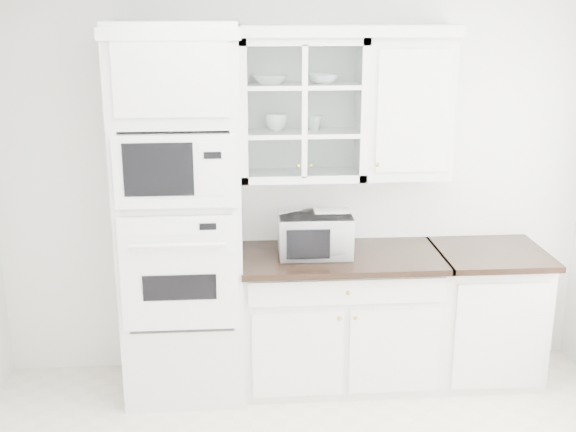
{
  "coord_description": "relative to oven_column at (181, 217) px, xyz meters",
  "views": [
    {
      "loc": [
        -0.4,
        -2.98,
        2.5
      ],
      "look_at": [
        -0.1,
        1.05,
        1.3
      ],
      "focal_mm": 45.0,
      "sensor_mm": 36.0,
      "label": 1
    }
  ],
  "objects": [
    {
      "name": "bowl_b",
      "position": [
        0.91,
        0.15,
        0.84
      ],
      "size": [
        0.24,
        0.24,
        0.06
      ],
      "primitive_type": "imported",
      "rotation": [
        0.0,
        0.0,
        0.31
      ],
      "color": "white",
      "rests_on": "upper_cabinet_glass"
    },
    {
      "name": "base_cabinet_run",
      "position": [
        1.03,
        0.03,
        -0.74
      ],
      "size": [
        1.32,
        0.67,
        0.92
      ],
      "color": "silver",
      "rests_on": "ground"
    },
    {
      "name": "upper_cabinet_glass",
      "position": [
        0.78,
        0.17,
        0.65
      ],
      "size": [
        0.8,
        0.33,
        0.9
      ],
      "color": "silver",
      "rests_on": "room_shell"
    },
    {
      "name": "extra_base_cabinet",
      "position": [
        2.03,
        0.03,
        -0.74
      ],
      "size": [
        0.72,
        0.67,
        0.92
      ],
      "color": "silver",
      "rests_on": "ground"
    },
    {
      "name": "room_shell",
      "position": [
        0.75,
        -0.99,
        0.58
      ],
      "size": [
        4.0,
        3.5,
        2.7
      ],
      "color": "white",
      "rests_on": "ground"
    },
    {
      "name": "upper_cabinet_solid",
      "position": [
        1.46,
        0.17,
        0.65
      ],
      "size": [
        0.55,
        0.33,
        0.9
      ],
      "primitive_type": "cube",
      "color": "silver",
      "rests_on": "room_shell"
    },
    {
      "name": "bowl_a",
      "position": [
        0.57,
        0.17,
        0.84
      ],
      "size": [
        0.25,
        0.25,
        0.06
      ],
      "primitive_type": "imported",
      "rotation": [
        0.0,
        0.0,
        0.07
      ],
      "color": "white",
      "rests_on": "upper_cabinet_glass"
    },
    {
      "name": "cup_b",
      "position": [
        0.86,
        0.19,
        0.56
      ],
      "size": [
        0.11,
        0.11,
        0.1
      ],
      "primitive_type": "imported",
      "rotation": [
        0.0,
        0.0,
        -0.07
      ],
      "color": "white",
      "rests_on": "upper_cabinet_glass"
    },
    {
      "name": "crown_molding",
      "position": [
        0.68,
        0.14,
        1.14
      ],
      "size": [
        2.14,
        0.38,
        0.07
      ],
      "primitive_type": "cube",
      "color": "white",
      "rests_on": "room_shell"
    },
    {
      "name": "oven_column",
      "position": [
        0.0,
        0.0,
        0.0
      ],
      "size": [
        0.76,
        0.68,
        2.4
      ],
      "color": "silver",
      "rests_on": "ground"
    },
    {
      "name": "countertop_microwave",
      "position": [
        0.85,
        0.03,
        -0.14
      ],
      "size": [
        0.48,
        0.4,
        0.27
      ],
      "primitive_type": "imported",
      "rotation": [
        0.0,
        0.0,
        3.13
      ],
      "color": "white",
      "rests_on": "base_cabinet_run"
    },
    {
      "name": "cup_a",
      "position": [
        0.62,
        0.18,
        0.56
      ],
      "size": [
        0.18,
        0.18,
        0.11
      ],
      "primitive_type": "imported",
      "rotation": [
        0.0,
        0.0,
        -0.33
      ],
      "color": "white",
      "rests_on": "upper_cabinet_glass"
    }
  ]
}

